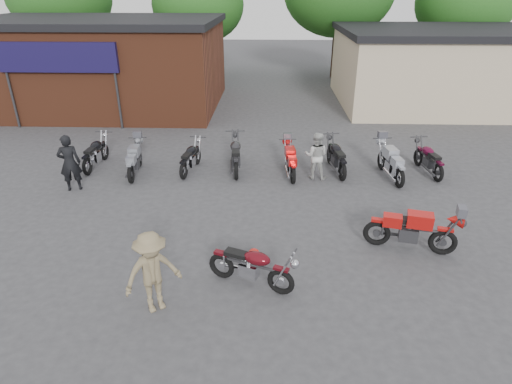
{
  "coord_description": "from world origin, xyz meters",
  "views": [
    {
      "loc": [
        -0.19,
        -8.01,
        5.62
      ],
      "look_at": [
        -0.54,
        1.79,
        0.9
      ],
      "focal_mm": 30.0,
      "sensor_mm": 36.0,
      "label": 1
    }
  ],
  "objects_px": {
    "row_bike_0": "(95,151)",
    "row_bike_7": "(429,157)",
    "sportbike": "(413,228)",
    "person_dark": "(70,163)",
    "row_bike_5": "(336,155)",
    "row_bike_3": "(236,153)",
    "row_bike_1": "(134,158)",
    "row_bike_2": "(191,156)",
    "vintage_motorcycle": "(252,264)",
    "row_bike_6": "(391,161)",
    "person_tan": "(153,273)",
    "person_light": "(316,156)",
    "helmet": "(254,254)",
    "row_bike_4": "(290,160)"
  },
  "relations": [
    {
      "from": "person_dark",
      "to": "row_bike_5",
      "type": "relative_size",
      "value": 0.87
    },
    {
      "from": "helmet",
      "to": "person_tan",
      "type": "bearing_deg",
      "value": -135.8
    },
    {
      "from": "helmet",
      "to": "row_bike_1",
      "type": "relative_size",
      "value": 0.14
    },
    {
      "from": "person_light",
      "to": "row_bike_2",
      "type": "height_order",
      "value": "person_light"
    },
    {
      "from": "row_bike_0",
      "to": "row_bike_6",
      "type": "relative_size",
      "value": 0.94
    },
    {
      "from": "person_light",
      "to": "helmet",
      "type": "bearing_deg",
      "value": 81.44
    },
    {
      "from": "row_bike_0",
      "to": "row_bike_5",
      "type": "xyz_separation_m",
      "value": [
        8.15,
        -0.13,
        0.03
      ]
    },
    {
      "from": "row_bike_7",
      "to": "person_tan",
      "type": "bearing_deg",
      "value": 124.89
    },
    {
      "from": "person_light",
      "to": "row_bike_5",
      "type": "height_order",
      "value": "person_light"
    },
    {
      "from": "helmet",
      "to": "row_bike_1",
      "type": "xyz_separation_m",
      "value": [
        -4.11,
        4.74,
        0.43
      ]
    },
    {
      "from": "vintage_motorcycle",
      "to": "row_bike_6",
      "type": "relative_size",
      "value": 0.91
    },
    {
      "from": "row_bike_5",
      "to": "row_bike_6",
      "type": "height_order",
      "value": "row_bike_6"
    },
    {
      "from": "row_bike_5",
      "to": "row_bike_7",
      "type": "relative_size",
      "value": 1.06
    },
    {
      "from": "person_dark",
      "to": "row_bike_7",
      "type": "bearing_deg",
      "value": 169.15
    },
    {
      "from": "row_bike_3",
      "to": "row_bike_5",
      "type": "bearing_deg",
      "value": -95.25
    },
    {
      "from": "person_tan",
      "to": "row_bike_2",
      "type": "height_order",
      "value": "person_tan"
    },
    {
      "from": "person_dark",
      "to": "row_bike_0",
      "type": "distance_m",
      "value": 1.88
    },
    {
      "from": "helmet",
      "to": "person_light",
      "type": "xyz_separation_m",
      "value": [
        1.8,
        4.63,
        0.65
      ]
    },
    {
      "from": "person_light",
      "to": "row_bike_3",
      "type": "height_order",
      "value": "person_light"
    },
    {
      "from": "vintage_motorcycle",
      "to": "person_dark",
      "type": "height_order",
      "value": "person_dark"
    },
    {
      "from": "row_bike_1",
      "to": "row_bike_2",
      "type": "relative_size",
      "value": 1.05
    },
    {
      "from": "row_bike_2",
      "to": "person_tan",
      "type": "bearing_deg",
      "value": -165.96
    },
    {
      "from": "sportbike",
      "to": "row_bike_7",
      "type": "bearing_deg",
      "value": 82.05
    },
    {
      "from": "row_bike_5",
      "to": "row_bike_1",
      "type": "bearing_deg",
      "value": 85.78
    },
    {
      "from": "vintage_motorcycle",
      "to": "row_bike_0",
      "type": "relative_size",
      "value": 0.97
    },
    {
      "from": "row_bike_0",
      "to": "row_bike_7",
      "type": "height_order",
      "value": "row_bike_0"
    },
    {
      "from": "row_bike_1",
      "to": "row_bike_4",
      "type": "distance_m",
      "value": 5.1
    },
    {
      "from": "row_bike_3",
      "to": "helmet",
      "type": "bearing_deg",
      "value": -176.3
    },
    {
      "from": "row_bike_2",
      "to": "row_bike_5",
      "type": "distance_m",
      "value": 4.85
    },
    {
      "from": "person_dark",
      "to": "row_bike_5",
      "type": "height_order",
      "value": "person_dark"
    },
    {
      "from": "vintage_motorcycle",
      "to": "row_bike_5",
      "type": "distance_m",
      "value": 6.7
    },
    {
      "from": "vintage_motorcycle",
      "to": "person_dark",
      "type": "relative_size",
      "value": 1.06
    },
    {
      "from": "person_tan",
      "to": "row_bike_2",
      "type": "bearing_deg",
      "value": 61.07
    },
    {
      "from": "row_bike_2",
      "to": "row_bike_0",
      "type": "bearing_deg",
      "value": 95.22
    },
    {
      "from": "person_dark",
      "to": "row_bike_1",
      "type": "relative_size",
      "value": 0.92
    },
    {
      "from": "sportbike",
      "to": "row_bike_6",
      "type": "bearing_deg",
      "value": 96.6
    },
    {
      "from": "vintage_motorcycle",
      "to": "row_bike_4",
      "type": "bearing_deg",
      "value": 102.21
    },
    {
      "from": "row_bike_0",
      "to": "row_bike_3",
      "type": "distance_m",
      "value": 4.81
    },
    {
      "from": "person_tan",
      "to": "helmet",
      "type": "bearing_deg",
      "value": 11.06
    },
    {
      "from": "row_bike_4",
      "to": "row_bike_5",
      "type": "height_order",
      "value": "row_bike_5"
    },
    {
      "from": "vintage_motorcycle",
      "to": "sportbike",
      "type": "distance_m",
      "value": 3.94
    },
    {
      "from": "person_dark",
      "to": "row_bike_4",
      "type": "bearing_deg",
      "value": 172.21
    },
    {
      "from": "person_dark",
      "to": "row_bike_3",
      "type": "distance_m",
      "value": 5.14
    },
    {
      "from": "row_bike_0",
      "to": "helmet",
      "type": "bearing_deg",
      "value": -130.83
    },
    {
      "from": "sportbike",
      "to": "row_bike_7",
      "type": "xyz_separation_m",
      "value": [
        1.9,
        4.72,
        -0.04
      ]
    },
    {
      "from": "row_bike_2",
      "to": "row_bike_6",
      "type": "bearing_deg",
      "value": -83.0
    },
    {
      "from": "row_bike_2",
      "to": "row_bike_5",
      "type": "relative_size",
      "value": 0.91
    },
    {
      "from": "row_bike_7",
      "to": "sportbike",
      "type": "bearing_deg",
      "value": 149.59
    },
    {
      "from": "row_bike_4",
      "to": "row_bike_7",
      "type": "bearing_deg",
      "value": -91.29
    },
    {
      "from": "row_bike_2",
      "to": "row_bike_6",
      "type": "distance_m",
      "value": 6.53
    }
  ]
}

